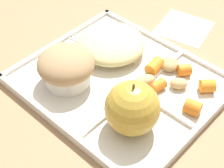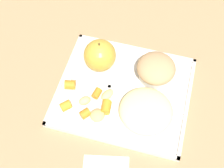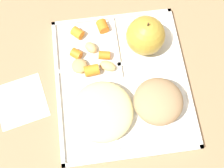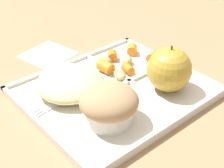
{
  "view_description": "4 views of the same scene",
  "coord_description": "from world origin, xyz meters",
  "px_view_note": "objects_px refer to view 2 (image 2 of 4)",
  "views": [
    {
      "loc": [
        -0.3,
        0.34,
        0.45
      ],
      "look_at": [
        -0.01,
        0.03,
        0.03
      ],
      "focal_mm": 56.37,
      "sensor_mm": 36.0,
      "label": 1
    },
    {
      "loc": [
        0.08,
        -0.39,
        0.71
      ],
      "look_at": [
        -0.03,
        -0.01,
        0.04
      ],
      "focal_mm": 49.88,
      "sensor_mm": 36.0,
      "label": 2
    },
    {
      "loc": [
        0.2,
        -0.05,
        0.58
      ],
      "look_at": [
        0.01,
        -0.02,
        0.03
      ],
      "focal_mm": 43.93,
      "sensor_mm": 36.0,
      "label": 3
    },
    {
      "loc": [
        0.35,
        0.4,
        0.37
      ],
      "look_at": [
        0.02,
        0.02,
        0.04
      ],
      "focal_mm": 52.74,
      "sensor_mm": 36.0,
      "label": 4
    }
  ],
  "objects_px": {
    "bran_muffin": "(156,70)",
    "plastic_fork": "(157,114)",
    "lunch_tray": "(123,92)",
    "green_apple": "(100,55)"
  },
  "relations": [
    {
      "from": "bran_muffin",
      "to": "plastic_fork",
      "type": "relative_size",
      "value": 0.64
    },
    {
      "from": "lunch_tray",
      "to": "bran_muffin",
      "type": "height_order",
      "value": "bran_muffin"
    },
    {
      "from": "lunch_tray",
      "to": "bran_muffin",
      "type": "bearing_deg",
      "value": 42.75
    },
    {
      "from": "green_apple",
      "to": "plastic_fork",
      "type": "relative_size",
      "value": 0.6
    },
    {
      "from": "lunch_tray",
      "to": "green_apple",
      "type": "relative_size",
      "value": 3.59
    },
    {
      "from": "green_apple",
      "to": "bran_muffin",
      "type": "distance_m",
      "value": 0.15
    },
    {
      "from": "plastic_fork",
      "to": "bran_muffin",
      "type": "bearing_deg",
      "value": 104.96
    },
    {
      "from": "lunch_tray",
      "to": "plastic_fork",
      "type": "relative_size",
      "value": 2.14
    },
    {
      "from": "green_apple",
      "to": "lunch_tray",
      "type": "bearing_deg",
      "value": -37.99
    },
    {
      "from": "lunch_tray",
      "to": "bran_muffin",
      "type": "relative_size",
      "value": 3.35
    }
  ]
}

